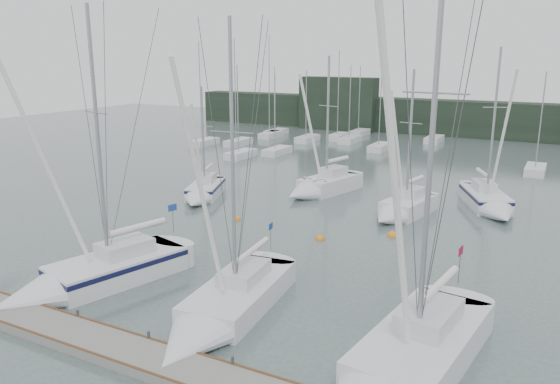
% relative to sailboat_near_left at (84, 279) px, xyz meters
% --- Properties ---
extents(ground, '(160.00, 160.00, 0.00)m').
position_rel_sailboat_near_left_xyz_m(ground, '(8.55, 1.35, -0.63)').
color(ground, '#4C5C59').
rests_on(ground, ground).
extents(dock, '(24.00, 2.00, 0.40)m').
position_rel_sailboat_near_left_xyz_m(dock, '(8.55, -3.65, -0.43)').
color(dock, slate).
rests_on(dock, ground).
extents(far_treeline, '(90.00, 4.00, 5.00)m').
position_rel_sailboat_near_left_xyz_m(far_treeline, '(8.55, 63.35, 1.87)').
color(far_treeline, black).
rests_on(far_treeline, ground).
extents(far_building_left, '(12.00, 3.00, 8.00)m').
position_rel_sailboat_near_left_xyz_m(far_building_left, '(-11.45, 61.35, 3.37)').
color(far_building_left, black).
rests_on(far_building_left, ground).
extents(mast_forest, '(59.55, 27.80, 14.49)m').
position_rel_sailboat_near_left_xyz_m(mast_forest, '(8.55, 45.22, -0.15)').
color(mast_forest, silver).
rests_on(mast_forest, ground).
extents(sailboat_near_left, '(5.58, 10.28, 14.80)m').
position_rel_sailboat_near_left_xyz_m(sailboat_near_left, '(0.00, 0.00, 0.00)').
color(sailboat_near_left, silver).
rests_on(sailboat_near_left, ground).
extents(sailboat_near_center, '(3.98, 10.55, 14.05)m').
position_rel_sailboat_near_left_xyz_m(sailboat_near_center, '(7.98, 0.11, -0.12)').
color(sailboat_near_center, silver).
rests_on(sailboat_near_center, ground).
extents(sailboat_near_right, '(4.57, 11.55, 17.32)m').
position_rel_sailboat_near_left_xyz_m(sailboat_near_right, '(16.23, -0.86, -0.01)').
color(sailboat_near_right, silver).
rests_on(sailboat_near_right, ground).
extents(sailboat_mid_a, '(4.76, 7.51, 9.70)m').
position_rel_sailboat_near_left_xyz_m(sailboat_mid_a, '(-5.16, 17.13, -0.09)').
color(sailboat_mid_a, silver).
rests_on(sailboat_mid_a, ground).
extents(sailboat_mid_b, '(4.68, 8.41, 12.20)m').
position_rel_sailboat_near_left_xyz_m(sailboat_mid_b, '(2.50, 22.94, -0.01)').
color(sailboat_mid_b, silver).
rests_on(sailboat_mid_b, ground).
extents(sailboat_mid_c, '(3.68, 7.09, 11.21)m').
position_rel_sailboat_near_left_xyz_m(sailboat_mid_c, '(10.46, 19.59, -0.05)').
color(sailboat_mid_c, silver).
rests_on(sailboat_mid_c, ground).
extents(sailboat_mid_d, '(5.71, 8.64, 12.81)m').
position_rel_sailboat_near_left_xyz_m(sailboat_mid_d, '(15.96, 24.46, -0.03)').
color(sailboat_mid_d, silver).
rests_on(sailboat_mid_d, ground).
extents(buoy_a, '(0.59, 0.59, 0.59)m').
position_rel_sailboat_near_left_xyz_m(buoy_a, '(7.27, 12.62, -0.63)').
color(buoy_a, orange).
rests_on(buoy_a, ground).
extents(buoy_b, '(0.65, 0.65, 0.65)m').
position_rel_sailboat_near_left_xyz_m(buoy_b, '(11.15, 15.43, -0.63)').
color(buoy_b, orange).
rests_on(buoy_b, ground).
extents(buoy_c, '(0.53, 0.53, 0.53)m').
position_rel_sailboat_near_left_xyz_m(buoy_c, '(0.30, 13.80, -0.63)').
color(buoy_c, orange).
rests_on(buoy_c, ground).
extents(seagull, '(0.97, 0.43, 0.19)m').
position_rel_sailboat_near_left_xyz_m(seagull, '(11.63, 1.99, 5.92)').
color(seagull, white).
rests_on(seagull, ground).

